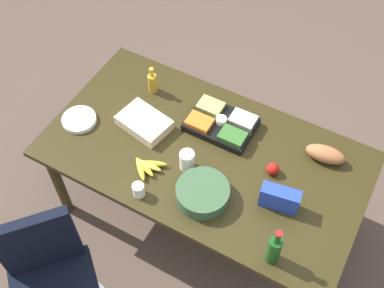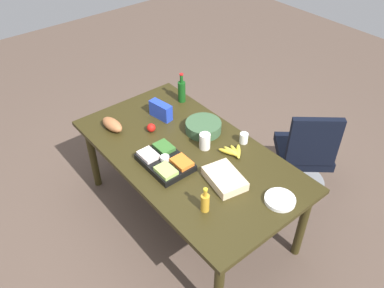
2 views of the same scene
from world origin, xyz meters
The scene contains 14 objects.
ground_plane centered at (0.00, 0.00, 0.00)m, with size 10.00×10.00×0.00m, color brown.
conference_table centered at (0.00, 0.00, 0.69)m, with size 1.97×1.08×0.76m.
apple_red centered at (0.42, 0.07, 0.80)m, with size 0.08×0.08×0.08m, color red.
banana_bunch centered at (-0.25, -0.27, 0.79)m, with size 0.20×0.19×0.04m.
sheet_cake centered at (-0.44, 0.00, 0.80)m, with size 0.32×0.22×0.07m, color beige.
paper_plate_stack centered at (-0.83, -0.17, 0.78)m, with size 0.22×0.22×0.03m, color white.
mayo_jar centered at (-0.04, -0.14, 0.83)m, with size 0.09×0.09×0.14m, color white.
chip_bag_blue centered at (0.53, -0.12, 0.84)m, with size 0.22×0.08×0.15m, color blue.
veggie_tray centered at (-0.01, 0.23, 0.80)m, with size 0.42×0.30×0.09m.
bread_loaf centered at (0.65, 0.31, 0.81)m, with size 0.24×0.11×0.10m, color #AA673C.
dressing_bottle centered at (-0.55, 0.29, 0.84)m, with size 0.06×0.06×0.20m.
paper_cup centered at (-0.19, -0.44, 0.81)m, with size 0.07×0.07×0.09m, color white.
wine_bottle centered at (0.63, -0.43, 0.88)m, with size 0.08×0.08×0.29m.
salad_bowl centered at (0.14, -0.28, 0.81)m, with size 0.31×0.31×0.09m, color #395939.
Camera 1 is at (0.76, -1.54, 3.16)m, focal length 45.00 mm.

